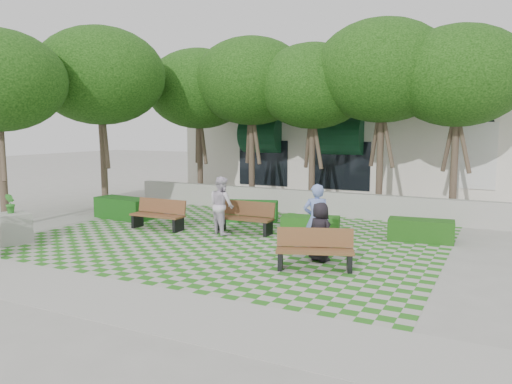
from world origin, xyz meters
The scene contains 18 objects.
ground centered at (0.00, 0.00, 0.00)m, with size 90.00×90.00×0.00m, color gray.
lawn centered at (0.00, 1.00, 0.01)m, with size 12.00×12.00×0.00m, color #2B721E.
sidewalk_south centered at (0.00, -4.70, 0.01)m, with size 16.00×2.00×0.01m, color #9E9B93.
sidewalk_west centered at (-7.20, 1.00, 0.01)m, with size 2.00×12.00×0.01m, color #9E9B93.
retaining_wall centered at (0.00, 6.20, 0.45)m, with size 15.00×0.36×0.90m, color #9E9B93.
bench_east centered at (3.29, -0.92, 0.46)m, with size 1.92×1.20×0.96m.
bench_mid centered at (-0.13, 1.96, 0.48)m, with size 1.91×0.68×1.00m.
bench_west centered at (-2.94, 1.18, 0.47)m, with size 1.87×0.64×0.98m.
hedge_east centered at (5.07, 3.25, 0.32)m, with size 1.86×0.74×0.65m, color #194612.
hedge_midright centered at (1.91, 2.44, 0.31)m, with size 1.77×0.71×0.62m, color #1A4D14.
hedge_midleft centered at (-0.97, 3.85, 0.35)m, with size 2.03×0.81×0.71m, color #144E17.
hedge_west centered at (-5.27, 2.10, 0.39)m, with size 2.21×0.88×0.77m, color #134512.
planter_back centered at (-5.48, -2.36, 0.48)m, with size 1.11×1.11×1.45m.
person_blue centered at (2.86, 0.33, 0.94)m, with size 0.69×0.45×1.89m, color #7086CC.
person_dark centered at (3.15, -0.18, 0.75)m, with size 0.73×0.47×1.49m, color black.
person_white centered at (-0.71, 1.50, 0.91)m, with size 0.89×0.69×1.82m, color silver.
tree_row centered at (-1.86, 5.95, 5.18)m, with size 17.70×13.40×7.41m.
building centered at (0.93, 14.08, 2.52)m, with size 18.00×8.92×5.15m.
Camera 1 is at (7.25, -11.81, 3.34)m, focal length 35.00 mm.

